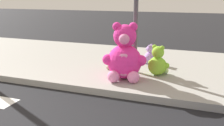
# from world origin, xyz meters

# --- Properties ---
(sidewalk) EXTENTS (28.00, 4.40, 0.15)m
(sidewalk) POSITION_xyz_m (0.00, 5.20, 0.07)
(sidewalk) COLOR #9E9B93
(sidewalk) RESTS_ON ground_plane
(sign_pole) EXTENTS (0.56, 0.11, 3.20)m
(sign_pole) POSITION_xyz_m (1.00, 4.40, 1.85)
(sign_pole) COLOR #4C4C51
(sign_pole) RESTS_ON sidewalk
(plush_pink_large) EXTENTS (0.97, 0.90, 1.28)m
(plush_pink_large) POSITION_xyz_m (0.92, 3.81, 0.66)
(plush_pink_large) COLOR #F22D93
(plush_pink_large) RESTS_ON sidewalk
(plush_lavender) EXTENTS (0.37, 0.41, 0.54)m
(plush_lavender) POSITION_xyz_m (1.18, 5.34, 0.36)
(plush_lavender) COLOR #B28CD8
(plush_lavender) RESTS_ON sidewalk
(plush_brown) EXTENTS (0.37, 0.35, 0.49)m
(plush_brown) POSITION_xyz_m (0.43, 4.43, 0.35)
(plush_brown) COLOR olive
(plush_brown) RESTS_ON sidewalk
(plush_lime) EXTENTS (0.53, 0.52, 0.72)m
(plush_lime) POSITION_xyz_m (1.58, 4.36, 0.44)
(plush_lime) COLOR #8CD133
(plush_lime) RESTS_ON sidewalk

